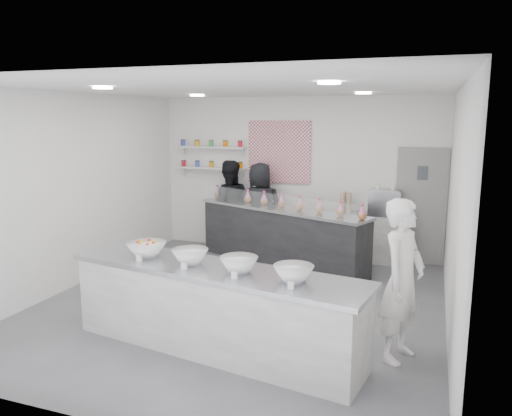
{
  "coord_description": "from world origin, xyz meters",
  "views": [
    {
      "loc": [
        2.48,
        -6.26,
        2.65
      ],
      "look_at": [
        0.09,
        0.4,
        1.33
      ],
      "focal_mm": 35.0,
      "sensor_mm": 36.0,
      "label": 1
    }
  ],
  "objects_px": {
    "prep_counter": "(215,309)",
    "staff_left": "(229,206)",
    "woman_prep": "(402,281)",
    "espresso_machine": "(385,202)",
    "back_bar": "(281,236)",
    "espresso_ledge": "(375,238)",
    "staff_right": "(260,209)"
  },
  "relations": [
    {
      "from": "back_bar",
      "to": "woman_prep",
      "type": "bearing_deg",
      "value": -31.25
    },
    {
      "from": "woman_prep",
      "to": "back_bar",
      "type": "bearing_deg",
      "value": 57.99
    },
    {
      "from": "back_bar",
      "to": "espresso_machine",
      "type": "xyz_separation_m",
      "value": [
        1.71,
        0.73,
        0.6
      ]
    },
    {
      "from": "back_bar",
      "to": "espresso_ledge",
      "type": "xyz_separation_m",
      "value": [
        1.57,
        0.73,
        -0.07
      ]
    },
    {
      "from": "espresso_ledge",
      "to": "staff_left",
      "type": "distance_m",
      "value": 2.85
    },
    {
      "from": "prep_counter",
      "to": "staff_left",
      "type": "relative_size",
      "value": 1.99
    },
    {
      "from": "prep_counter",
      "to": "espresso_machine",
      "type": "height_order",
      "value": "espresso_machine"
    },
    {
      "from": "woman_prep",
      "to": "staff_left",
      "type": "bearing_deg",
      "value": 65.57
    },
    {
      "from": "espresso_machine",
      "to": "staff_left",
      "type": "distance_m",
      "value": 2.96
    },
    {
      "from": "espresso_ledge",
      "to": "espresso_machine",
      "type": "height_order",
      "value": "espresso_machine"
    },
    {
      "from": "back_bar",
      "to": "staff_left",
      "type": "xyz_separation_m",
      "value": [
        -1.24,
        0.55,
        0.38
      ]
    },
    {
      "from": "back_bar",
      "to": "espresso_ledge",
      "type": "bearing_deg",
      "value": 46.06
    },
    {
      "from": "staff_right",
      "to": "woman_prep",
      "type": "bearing_deg",
      "value": 106.76
    },
    {
      "from": "staff_left",
      "to": "back_bar",
      "type": "bearing_deg",
      "value": 134.67
    },
    {
      "from": "staff_left",
      "to": "staff_right",
      "type": "distance_m",
      "value": 0.65
    },
    {
      "from": "back_bar",
      "to": "woman_prep",
      "type": "distance_m",
      "value": 3.72
    },
    {
      "from": "woman_prep",
      "to": "espresso_machine",
      "type": "bearing_deg",
      "value": 28.87
    },
    {
      "from": "espresso_ledge",
      "to": "staff_left",
      "type": "height_order",
      "value": "staff_left"
    },
    {
      "from": "woman_prep",
      "to": "espresso_ledge",
      "type": "bearing_deg",
      "value": 31.04
    },
    {
      "from": "back_bar",
      "to": "woman_prep",
      "type": "height_order",
      "value": "woman_prep"
    },
    {
      "from": "espresso_machine",
      "to": "staff_right",
      "type": "relative_size",
      "value": 0.31
    },
    {
      "from": "espresso_machine",
      "to": "espresso_ledge",
      "type": "bearing_deg",
      "value": 180.0
    },
    {
      "from": "espresso_ledge",
      "to": "espresso_machine",
      "type": "xyz_separation_m",
      "value": [
        0.14,
        0.0,
        0.67
      ]
    },
    {
      "from": "espresso_machine",
      "to": "staff_left",
      "type": "relative_size",
      "value": 0.31
    },
    {
      "from": "espresso_ledge",
      "to": "espresso_machine",
      "type": "distance_m",
      "value": 0.68
    },
    {
      "from": "prep_counter",
      "to": "staff_left",
      "type": "bearing_deg",
      "value": 119.63
    },
    {
      "from": "staff_left",
      "to": "espresso_ledge",
      "type": "bearing_deg",
      "value": 162.13
    },
    {
      "from": "woman_prep",
      "to": "staff_right",
      "type": "distance_m",
      "value": 4.49
    },
    {
      "from": "back_bar",
      "to": "espresso_ledge",
      "type": "height_order",
      "value": "back_bar"
    },
    {
      "from": "staff_left",
      "to": "staff_right",
      "type": "relative_size",
      "value": 1.01
    },
    {
      "from": "espresso_machine",
      "to": "staff_right",
      "type": "xyz_separation_m",
      "value": [
        -2.3,
        -0.18,
        -0.23
      ]
    },
    {
      "from": "espresso_machine",
      "to": "prep_counter",
      "type": "bearing_deg",
      "value": -109.43
    }
  ]
}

